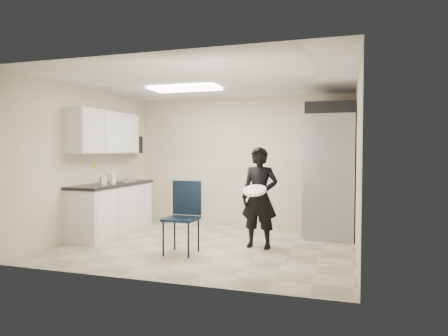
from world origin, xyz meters
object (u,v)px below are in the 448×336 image
(commercial_fridge, at_px, (331,176))
(lower_counter, at_px, (112,210))
(man_tuxedo, at_px, (260,197))
(folding_chair, at_px, (181,219))

(commercial_fridge, bearing_deg, lower_counter, -164.12)
(lower_counter, xyz_separation_m, commercial_fridge, (3.78, 1.07, 0.62))
(commercial_fridge, height_order, man_tuxedo, commercial_fridge)
(lower_counter, distance_m, man_tuxedo, 2.82)
(folding_chair, bearing_deg, lower_counter, 151.57)
(lower_counter, height_order, man_tuxedo, man_tuxedo)
(commercial_fridge, bearing_deg, man_tuxedo, -126.49)
(lower_counter, relative_size, man_tuxedo, 1.22)
(commercial_fridge, relative_size, folding_chair, 2.06)
(lower_counter, bearing_deg, man_tuxedo, -5.67)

